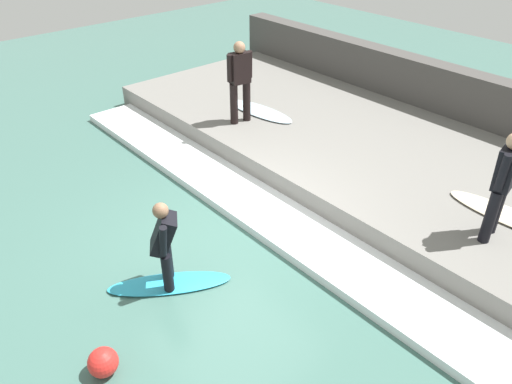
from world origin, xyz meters
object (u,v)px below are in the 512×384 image
surfer_waiting_far (240,78)px  surfer_waiting_near (503,181)px  surfboard_riding (170,284)px  surfer_riding (164,241)px  marker_buoy (103,362)px  surfboard_waiting_far (260,111)px  surfboard_waiting_near (507,215)px

surfer_waiting_far → surfer_waiting_near: bearing=-88.2°
surfboard_riding → surfer_waiting_near: bearing=-34.7°
surfer_riding → marker_buoy: surfer_riding is taller
surfer_riding → surfboard_waiting_far: 5.13m
surfer_waiting_far → marker_buoy: (-4.99, -3.53, -1.27)m
surfboard_riding → surfer_waiting_far: (3.62, 2.78, 1.41)m
surfer_riding → marker_buoy: bearing=-151.3°
surfer_riding → surfer_waiting_near: 4.65m
surfboard_riding → surfer_waiting_far: surfer_waiting_far is taller
marker_buoy → surfer_riding: bearing=28.7°
surfboard_riding → marker_buoy: (-1.37, -0.75, 0.15)m
surfboard_riding → surfer_waiting_near: surfer_waiting_near is taller
surfboard_waiting_near → surfboard_waiting_far: size_ratio=1.02×
marker_buoy → surfboard_riding: bearing=28.7°
surfer_riding → surfboard_waiting_near: bearing=-30.1°
surfboard_riding → surfer_waiting_near: 4.81m
surfer_waiting_near → marker_buoy: surfer_waiting_near is taller
surfer_riding → marker_buoy: size_ratio=3.74×
surfer_waiting_far → marker_buoy: size_ratio=4.74×
surfer_riding → surfer_waiting_near: (3.79, -2.62, 0.62)m
surfer_waiting_near → surfer_waiting_far: size_ratio=0.97×
surfer_riding → surfboard_waiting_far: (4.24, 2.86, -0.28)m
marker_buoy → surfboard_waiting_near: bearing=-17.5°
surfer_riding → surfboard_waiting_near: (4.47, -2.59, -0.28)m
surfboard_waiting_near → surfer_waiting_near: bearing=-177.7°
surfer_waiting_far → surfboard_waiting_far: surfer_waiting_far is taller
surfboard_riding → marker_buoy: marker_buoy is taller
surfer_riding → surfer_waiting_far: (3.62, 2.78, 0.64)m
surfer_waiting_near → surfer_riding: bearing=145.3°
surfboard_riding → surfboard_waiting_near: surfboard_waiting_near is taller
surfer_riding → surfer_waiting_near: surfer_waiting_near is taller
surfer_waiting_near → marker_buoy: bearing=160.1°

